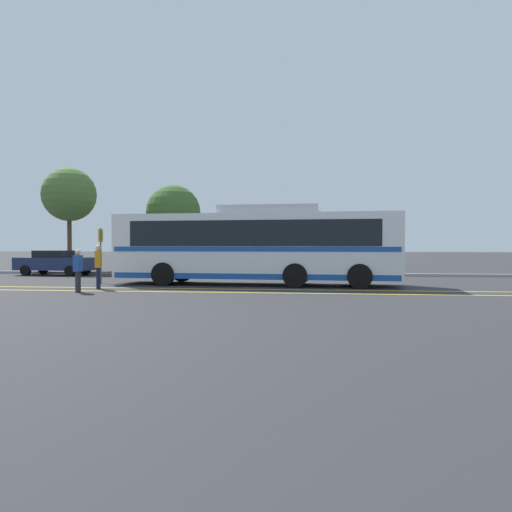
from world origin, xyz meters
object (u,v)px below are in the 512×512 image
at_px(pedestrian_0, 78,268).
at_px(tree_1, 69,195).
at_px(transit_bus, 256,245).
at_px(bus_stop_sign, 101,249).
at_px(parked_car_1, 161,264).
at_px(pedestrian_1, 98,264).
at_px(parked_car_0, 56,262).
at_px(tree_0, 173,212).

distance_m(pedestrian_0, tree_1, 15.69).
height_order(transit_bus, bus_stop_sign, transit_bus).
relative_size(transit_bus, bus_stop_sign, 5.07).
bearing_deg(parked_car_1, pedestrian_1, 1.10).
bearing_deg(pedestrian_1, bus_stop_sign, 6.18).
relative_size(transit_bus, pedestrian_1, 7.27).
distance_m(transit_bus, bus_stop_sign, 7.09).
height_order(parked_car_0, parked_car_1, parked_car_0).
distance_m(parked_car_0, pedestrian_0, 11.68).
bearing_deg(pedestrian_0, parked_car_0, 26.72).
xyz_separation_m(parked_car_1, pedestrian_0, (-0.11, -9.68, 0.18)).
height_order(parked_car_0, tree_1, tree_1).
xyz_separation_m(parked_car_1, bus_stop_sign, (-1.07, -5.57, 0.87)).
relative_size(parked_car_0, pedestrian_0, 2.92).
xyz_separation_m(transit_bus, parked_car_0, (-12.40, 5.69, -1.02)).
bearing_deg(tree_0, transit_bus, -58.84).
relative_size(tree_0, tree_1, 0.87).
distance_m(parked_car_0, pedestrian_1, 10.58).
height_order(parked_car_1, pedestrian_1, pedestrian_1).
height_order(pedestrian_0, bus_stop_sign, bus_stop_sign).
relative_size(pedestrian_0, pedestrian_1, 0.90).
xyz_separation_m(transit_bus, pedestrian_1, (-5.99, -2.73, -0.77)).
bearing_deg(parked_car_0, transit_bus, 69.62).
relative_size(transit_bus, parked_car_1, 2.69).
bearing_deg(parked_car_1, pedestrian_0, 0.27).
height_order(parked_car_1, pedestrian_0, pedestrian_0).
bearing_deg(transit_bus, pedestrian_1, 118.08).
relative_size(transit_bus, tree_0, 2.16).
bearing_deg(pedestrian_0, parked_car_1, -6.36).
xyz_separation_m(bus_stop_sign, tree_1, (-6.24, 9.21, 3.43)).
height_order(pedestrian_0, tree_0, tree_0).
distance_m(parked_car_0, parked_car_1, 6.38).
distance_m(bus_stop_sign, tree_1, 11.64).
bearing_deg(tree_0, parked_car_0, -130.20).
height_order(transit_bus, tree_1, tree_1).
relative_size(pedestrian_1, tree_0, 0.30).
xyz_separation_m(transit_bus, tree_0, (-7.18, 11.87, 2.24)).
height_order(parked_car_1, tree_0, tree_0).
xyz_separation_m(pedestrian_0, tree_1, (-7.20, 13.32, 4.12)).
bearing_deg(transit_bus, tree_0, 34.73).
bearing_deg(transit_bus, bus_stop_sign, 94.07).
xyz_separation_m(parked_car_1, pedestrian_1, (0.03, -8.25, 0.29)).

